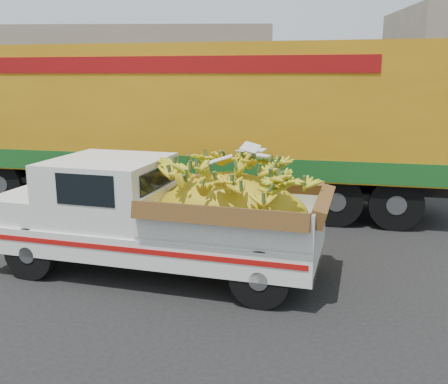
{
  "coord_description": "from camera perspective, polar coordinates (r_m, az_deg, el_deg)",
  "views": [
    {
      "loc": [
        -0.31,
        -7.66,
        3.13
      ],
      "look_at": [
        -0.51,
        0.26,
        1.28
      ],
      "focal_mm": 40.0,
      "sensor_mm": 36.0,
      "label": 1
    }
  ],
  "objects": [
    {
      "name": "ground",
      "position": [
        8.29,
        3.54,
        -9.05
      ],
      "size": [
        100.0,
        100.0,
        0.0
      ],
      "primitive_type": "plane",
      "color": "black",
      "rests_on": "ground"
    },
    {
      "name": "curb",
      "position": [
        14.73,
        2.64,
        1.2
      ],
      "size": [
        60.0,
        0.25,
        0.15
      ],
      "primitive_type": "cube",
      "color": "gray",
      "rests_on": "ground"
    },
    {
      "name": "sidewalk",
      "position": [
        16.79,
        2.5,
        2.67
      ],
      "size": [
        60.0,
        4.0,
        0.14
      ],
      "primitive_type": "cube",
      "color": "gray",
      "rests_on": "ground"
    },
    {
      "name": "building_left",
      "position": [
        23.7,
        -17.81,
        11.05
      ],
      "size": [
        18.0,
        6.0,
        5.0
      ],
      "primitive_type": "cube",
      "color": "gray",
      "rests_on": "ground"
    },
    {
      "name": "pickup_truck",
      "position": [
        7.9,
        -5.06,
        -2.65
      ],
      "size": [
        5.52,
        3.14,
        1.83
      ],
      "rotation": [
        0.0,
        0.0,
        -0.25
      ],
      "color": "black",
      "rests_on": "ground"
    },
    {
      "name": "semi_trailer",
      "position": [
        12.04,
        -3.77,
        8.35
      ],
      "size": [
        12.08,
        4.79,
        3.8
      ],
      "rotation": [
        0.0,
        0.0,
        -0.2
      ],
      "color": "black",
      "rests_on": "ground"
    }
  ]
}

